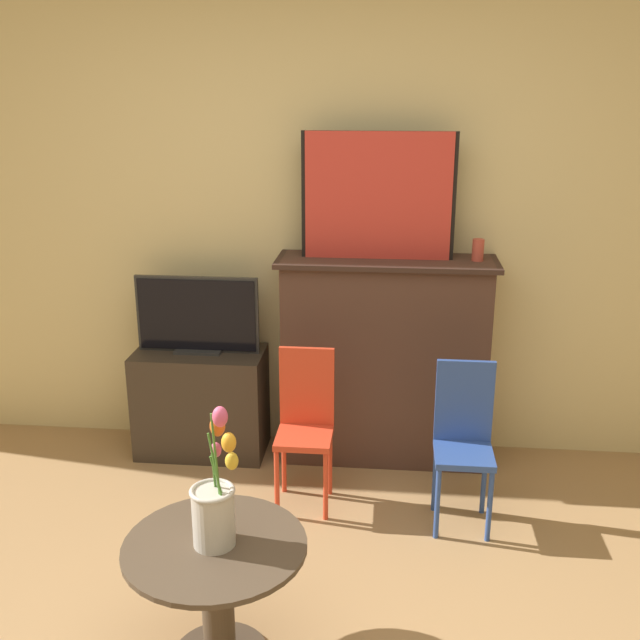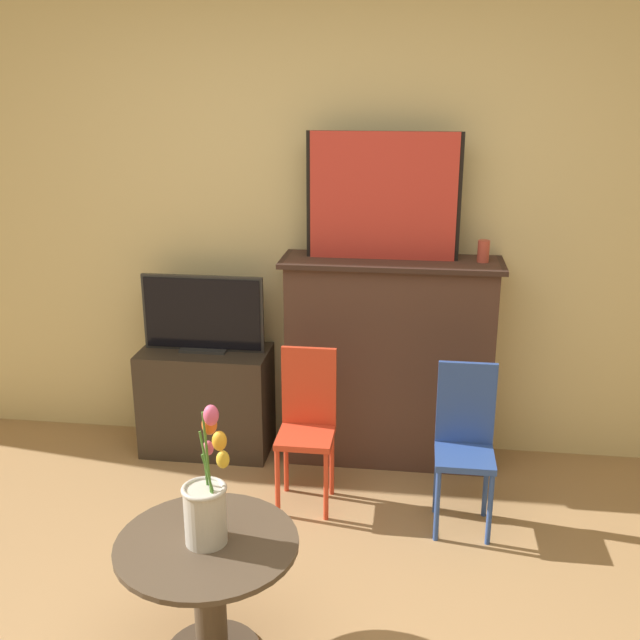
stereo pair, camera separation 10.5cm
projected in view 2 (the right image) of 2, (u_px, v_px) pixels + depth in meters
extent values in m
cube|color=beige|center=(326.00, 206.00, 3.96)|extent=(8.00, 0.06, 2.70)
cube|color=#4C3328|center=(389.00, 362.00, 3.98)|extent=(1.07, 0.33, 1.12)
cube|color=#35231C|center=(392.00, 262.00, 3.80)|extent=(1.13, 0.37, 0.02)
cube|color=black|center=(383.00, 196.00, 3.73)|extent=(0.77, 0.02, 0.63)
cube|color=red|center=(383.00, 197.00, 3.72)|extent=(0.73, 0.02, 0.63)
cylinder|color=#CC4C3D|center=(483.00, 251.00, 3.73)|extent=(0.06, 0.06, 0.11)
cube|color=#382D23|center=(207.00, 400.00, 4.15)|extent=(0.70, 0.37, 0.59)
cube|color=#2D2D2D|center=(204.00, 349.00, 4.06)|extent=(0.25, 0.12, 0.01)
cube|color=#2D2D2D|center=(203.00, 313.00, 4.00)|extent=(0.66, 0.02, 0.42)
cube|color=black|center=(203.00, 314.00, 3.99)|extent=(0.63, 0.02, 0.39)
cylinder|color=red|center=(278.00, 483.00, 3.53)|extent=(0.02, 0.02, 0.35)
cylinder|color=red|center=(326.00, 486.00, 3.50)|extent=(0.02, 0.02, 0.35)
cylinder|color=red|center=(286.00, 460.00, 3.75)|extent=(0.02, 0.02, 0.35)
cylinder|color=red|center=(332.00, 463.00, 3.72)|extent=(0.02, 0.02, 0.35)
cube|color=red|center=(305.00, 437.00, 3.56)|extent=(0.27, 0.27, 0.03)
cube|color=red|center=(309.00, 386.00, 3.61)|extent=(0.27, 0.02, 0.40)
cylinder|color=#2D4C99|center=(437.00, 506.00, 3.34)|extent=(0.02, 0.02, 0.35)
cylinder|color=#2D4C99|center=(490.00, 510.00, 3.31)|extent=(0.02, 0.02, 0.35)
cylinder|color=#2D4C99|center=(436.00, 480.00, 3.56)|extent=(0.02, 0.02, 0.35)
cylinder|color=#2D4C99|center=(486.00, 483.00, 3.53)|extent=(0.02, 0.02, 0.35)
cube|color=#2D4C99|center=(465.00, 457.00, 3.38)|extent=(0.27, 0.27, 0.03)
cube|color=#2D4C99|center=(466.00, 403.00, 3.42)|extent=(0.27, 0.02, 0.40)
cylinder|color=#4C3D2D|center=(210.00, 603.00, 2.64)|extent=(0.11, 0.11, 0.46)
cylinder|color=#4C3D2D|center=(207.00, 544.00, 2.56)|extent=(0.63, 0.63, 0.02)
cylinder|color=beige|center=(205.00, 515.00, 2.53)|extent=(0.14, 0.14, 0.20)
torus|color=beige|center=(204.00, 489.00, 2.50)|extent=(0.15, 0.15, 0.02)
cylinder|color=#477A2D|center=(210.00, 482.00, 2.48)|extent=(0.06, 0.02, 0.20)
ellipsoid|color=gold|center=(223.00, 459.00, 2.43)|extent=(0.04, 0.04, 0.06)
cylinder|color=#477A2D|center=(208.00, 463.00, 2.45)|extent=(0.03, 0.02, 0.36)
ellipsoid|color=#E0517A|center=(211.00, 415.00, 2.38)|extent=(0.05, 0.05, 0.07)
cylinder|color=#477A2D|center=(208.00, 472.00, 2.46)|extent=(0.06, 0.04, 0.28)
ellipsoid|color=orange|center=(219.00, 441.00, 2.38)|extent=(0.05, 0.05, 0.07)
cylinder|color=#477A2D|center=(207.00, 478.00, 2.51)|extent=(0.01, 0.03, 0.20)
ellipsoid|color=#E0517A|center=(208.00, 448.00, 2.50)|extent=(0.04, 0.04, 0.05)
cylinder|color=#477A2D|center=(208.00, 466.00, 2.49)|extent=(0.02, 0.02, 0.29)
ellipsoid|color=orange|center=(209.00, 424.00, 2.46)|extent=(0.05, 0.05, 0.07)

